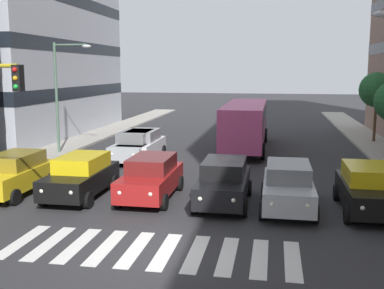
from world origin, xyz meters
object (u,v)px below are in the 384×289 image
Objects in this scene: car_5 at (14,173)px; street_lamp_right at (62,86)px; car_4 at (81,176)px; car_3 at (151,177)px; car_0 at (368,189)px; car_1 at (288,186)px; bus_behind_traffic at (245,121)px; car_row2_0 at (135,146)px; street_tree_3 at (377,90)px; car_2 at (224,182)px; car_row2_1 at (142,145)px.

car_5 is 0.67× the size of street_lamp_right.
car_4 is 2.95m from car_5.
car_3 is at bearing -176.30° from car_5.
car_1 is at bearing 2.11° from car_0.
car_5 is 0.42× the size of bus_behind_traffic.
car_row2_0 is at bearing -89.79° from car_4.
street_tree_3 is at bearing -147.87° from car_row2_0.
car_3 is 20.61m from street_tree_3.
street_lamp_right is (10.78, -8.72, 3.31)m from car_2.
car_5 is 15.75m from bus_behind_traffic.
car_row2_0 is (5.91, -7.54, 0.00)m from car_2.
car_1 is 0.91× the size of street_tree_3.
car_1 is 18.49m from street_tree_3.
car_1 is (2.87, 0.11, 0.00)m from car_0.
car_row2_1 is (10.96, -8.21, 0.00)m from car_0.
street_lamp_right is at bearing -47.41° from car_3.
bus_behind_traffic is (-8.83, -13.00, 0.97)m from car_5.
car_1 is 13.38m from bus_behind_traffic.
bus_behind_traffic is 9.93m from street_tree_3.
street_lamp_right reaches higher than car_row2_1.
car_4 is (2.89, 0.28, 0.00)m from car_3.
car_0 and car_1 have the same top height.
car_3 is (2.99, -0.25, 0.00)m from car_2.
car_1 is 0.67× the size of street_lamp_right.
bus_behind_traffic is at bearing -103.32° from car_3.
car_1 is 1.00× the size of car_row2_1.
car_4 is at bearing -178.12° from car_5.
car_4 is 8.11m from car_row2_1.
car_0 is 14.09m from bus_behind_traffic.
bus_behind_traffic is at bearing 24.02° from street_tree_3.
car_0 is 0.42× the size of bus_behind_traffic.
car_3 is 2.90m from car_4.
car_2 is 0.42× the size of bus_behind_traffic.
car_row2_0 is at bearing -110.87° from car_5.
car_4 is at bearing 119.23° from street_lamp_right.
car_0 is 13.69m from car_row2_1.
bus_behind_traffic is at bearing -79.45° from car_1.
car_5 is 0.91× the size of street_tree_3.
street_lamp_right is (1.95, -8.85, 3.31)m from car_5.
street_lamp_right is at bearing -34.14° from car_1.
car_row2_1 is at bearing 31.09° from street_tree_3.
car_4 is at bearing -1.45° from car_1.
car_2 is 9.85m from car_row2_1.
car_2 is 0.67× the size of street_lamp_right.
street_tree_3 reaches higher than car_3.
car_0 is 1.00× the size of car_2.
bus_behind_traffic is (-5.64, -4.80, 0.97)m from car_row2_1.
car_row2_0 and car_row2_1 have the same top height.
street_tree_3 reaches higher than car_4.
bus_behind_traffic is at bearing -137.93° from car_row2_0.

